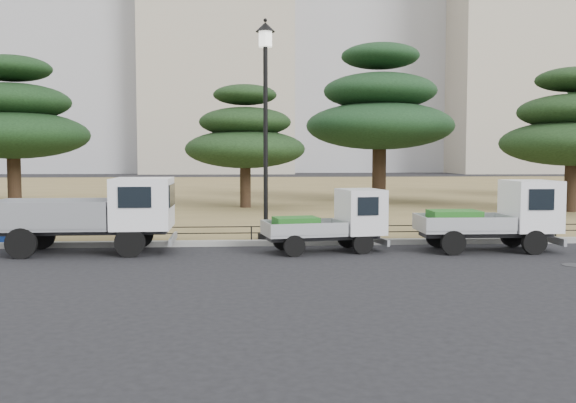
{
  "coord_description": "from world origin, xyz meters",
  "views": [
    {
      "loc": [
        -1.2,
        -15.51,
        2.54
      ],
      "look_at": [
        0.0,
        2.0,
        1.3
      ],
      "focal_mm": 40.0,
      "sensor_mm": 36.0,
      "label": 1
    }
  ],
  "objects": [
    {
      "name": "street_lamp",
      "position": [
        -0.58,
        2.9,
        4.32
      ],
      "size": [
        0.55,
        0.55,
        6.17
      ],
      "color": "black",
      "rests_on": "lawn"
    },
    {
      "name": "pine_center_left",
      "position": [
        -1.14,
        14.53,
        3.45
      ],
      "size": [
        5.61,
        5.61,
        5.71
      ],
      "color": "black",
      "rests_on": "lawn"
    },
    {
      "name": "truck_kei_rear",
      "position": [
        5.58,
        1.19,
        0.95
      ],
      "size": [
        3.64,
        1.63,
        1.9
      ],
      "rotation": [
        0.0,
        0.0,
        -0.02
      ],
      "color": "black",
      "rests_on": "ground"
    },
    {
      "name": "pine_center_right",
      "position": [
        6.01,
        18.37,
        4.98
      ],
      "size": [
        7.85,
        7.85,
        8.33
      ],
      "color": "black",
      "rests_on": "lawn"
    },
    {
      "name": "pine_east_near",
      "position": [
        12.9,
        11.25,
        3.72
      ],
      "size": [
        6.12,
        6.12,
        6.18
      ],
      "color": "black",
      "rests_on": "lawn"
    },
    {
      "name": "manhole",
      "position": [
        6.5,
        -1.2,
        0.01
      ],
      "size": [
        0.6,
        0.6,
        0.01
      ],
      "primitive_type": "cylinder",
      "color": "#2D2D30",
      "rests_on": "ground"
    },
    {
      "name": "lawn",
      "position": [
        0.0,
        30.6,
        0.07
      ],
      "size": [
        120.0,
        56.0,
        0.15
      ],
      "primitive_type": "cube",
      "color": "olive",
      "rests_on": "ground"
    },
    {
      "name": "truck_large",
      "position": [
        -5.07,
        1.52,
        1.09
      ],
      "size": [
        4.55,
        1.9,
        1.97
      ],
      "rotation": [
        0.0,
        0.0,
        0.02
      ],
      "color": "black",
      "rests_on": "ground"
    },
    {
      "name": "pine_west_near",
      "position": [
        -12.2,
        16.01,
        4.27
      ],
      "size": [
        7.15,
        7.15,
        7.15
      ],
      "color": "black",
      "rests_on": "lawn"
    },
    {
      "name": "tower_east",
      "position": [
        40.0,
        82.0,
        24.0
      ],
      "size": [
        20.0,
        18.0,
        48.0
      ],
      "primitive_type": "cube",
      "color": "#AAA08C",
      "rests_on": "ground"
    },
    {
      "name": "ground",
      "position": [
        0.0,
        0.0,
        0.0
      ],
      "size": [
        220.0,
        220.0,
        0.0
      ],
      "primitive_type": "plane",
      "color": "black"
    },
    {
      "name": "truck_kei_front",
      "position": [
        1.16,
        1.33,
        0.83
      ],
      "size": [
        3.32,
        1.85,
        1.66
      ],
      "rotation": [
        0.0,
        0.0,
        0.18
      ],
      "color": "black",
      "rests_on": "ground"
    },
    {
      "name": "curb",
      "position": [
        0.0,
        2.6,
        0.08
      ],
      "size": [
        120.0,
        0.25,
        0.16
      ],
      "primitive_type": "cube",
      "color": "gray",
      "rests_on": "ground"
    },
    {
      "name": "pipe_fence",
      "position": [
        0.0,
        2.75,
        0.44
      ],
      "size": [
        38.0,
        0.04,
        0.4
      ],
      "color": "black",
      "rests_on": "lawn"
    }
  ]
}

